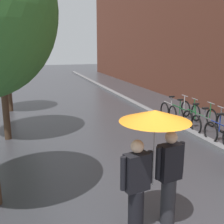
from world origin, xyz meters
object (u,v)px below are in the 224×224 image
at_px(parked_bicycle_5, 175,109).
at_px(parked_bicycle_4, 184,113).
at_px(parked_bicycle_1, 224,130).
at_px(parked_bicycle_2, 209,123).
at_px(street_tree_2, 4,34).
at_px(parked_bicycle_3, 200,118).
at_px(couple_under_umbrella, 154,152).

bearing_deg(parked_bicycle_5, parked_bicycle_4, -90.68).
bearing_deg(parked_bicycle_1, parked_bicycle_5, 89.14).
bearing_deg(parked_bicycle_4, parked_bicycle_2, -89.64).
height_order(street_tree_2, parked_bicycle_3, street_tree_2).
bearing_deg(parked_bicycle_5, couple_under_umbrella, -123.25).
height_order(street_tree_2, parked_bicycle_2, street_tree_2).
height_order(parked_bicycle_2, couple_under_umbrella, couple_under_umbrella).
relative_size(parked_bicycle_4, couple_under_umbrella, 0.54).
relative_size(parked_bicycle_2, parked_bicycle_5, 1.05).
relative_size(street_tree_2, parked_bicycle_1, 4.45).
height_order(street_tree_2, couple_under_umbrella, street_tree_2).
distance_m(parked_bicycle_1, parked_bicycle_3, 1.57).
bearing_deg(parked_bicycle_2, parked_bicycle_5, 90.04).
xyz_separation_m(parked_bicycle_1, parked_bicycle_5, (0.05, 3.16, 0.00)).
xyz_separation_m(parked_bicycle_1, parked_bicycle_3, (0.15, 1.56, 0.00)).
bearing_deg(parked_bicycle_4, parked_bicycle_1, -90.91).
bearing_deg(couple_under_umbrella, parked_bicycle_2, 44.34).
bearing_deg(parked_bicycle_5, parked_bicycle_2, -89.96).
relative_size(parked_bicycle_1, couple_under_umbrella, 0.52).
height_order(parked_bicycle_3, parked_bicycle_4, same).
bearing_deg(parked_bicycle_2, parked_bicycle_3, 81.71).
distance_m(street_tree_2, parked_bicycle_5, 8.23).
relative_size(parked_bicycle_2, parked_bicycle_3, 1.02).
xyz_separation_m(parked_bicycle_2, couple_under_umbrella, (-4.24, -4.14, 1.03)).
bearing_deg(parked_bicycle_1, parked_bicycle_4, 89.09).
relative_size(parked_bicycle_4, parked_bicycle_5, 1.05).
bearing_deg(parked_bicycle_2, street_tree_2, 139.49).
distance_m(street_tree_2, couple_under_umbrella, 10.46).
distance_m(parked_bicycle_2, parked_bicycle_5, 2.32).
xyz_separation_m(street_tree_2, parked_bicycle_5, (6.77, -3.47, -3.14)).
distance_m(street_tree_2, parked_bicycle_1, 9.95).
relative_size(parked_bicycle_1, parked_bicycle_2, 0.96).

